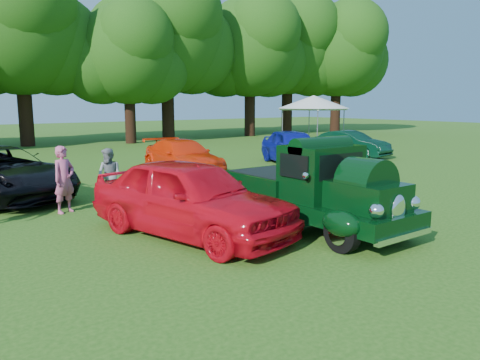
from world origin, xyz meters
TOP-DOWN VIEW (x-y plane):
  - ground at (0.00, 0.00)m, footprint 120.00×120.00m
  - hero_pickup at (0.55, -0.26)m, footprint 2.29×4.92m
  - red_convertible at (-2.05, 0.81)m, footprint 3.15×5.29m
  - back_car_orange at (2.26, 8.70)m, footprint 2.19×4.81m
  - back_car_blue at (7.84, 8.23)m, footprint 3.55×5.16m
  - back_car_green at (12.28, 8.59)m, footprint 2.08×4.34m
  - spectator_pink at (-3.59, 4.64)m, footprint 0.76×0.65m
  - spectator_grey at (-2.18, 5.14)m, footprint 0.91×0.96m
  - canopy_tent at (13.97, 13.03)m, footprint 4.91×4.91m
  - tree_line at (2.64, 24.27)m, footprint 62.14×11.06m

SIDE VIEW (x-z plane):
  - ground at x=0.00m, z-range 0.00..0.00m
  - back_car_orange at x=2.26m, z-range 0.00..1.36m
  - back_car_green at x=12.28m, z-range 0.00..1.37m
  - spectator_grey at x=-2.18m, z-range 0.00..1.57m
  - back_car_blue at x=7.84m, z-range 0.00..1.63m
  - hero_pickup at x=0.55m, z-range -0.13..1.80m
  - red_convertible at x=-2.05m, z-range 0.00..1.69m
  - spectator_pink at x=-3.59m, z-range 0.00..1.76m
  - canopy_tent at x=13.97m, z-range 1.21..4.50m
  - tree_line at x=2.64m, z-range 1.02..13.53m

